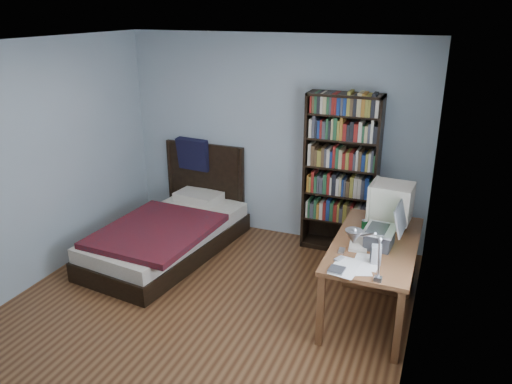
% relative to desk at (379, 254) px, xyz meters
% --- Properties ---
extents(room, '(4.20, 4.24, 2.50)m').
position_rel_desk_xyz_m(room, '(-1.48, -1.14, 0.84)').
color(room, '#4C2916').
rests_on(room, ground).
extents(desk, '(0.75, 1.48, 0.73)m').
position_rel_desk_xyz_m(desk, '(0.00, 0.00, 0.00)').
color(desk, brown).
rests_on(desk, floor).
extents(crt_monitor, '(0.42, 0.38, 0.45)m').
position_rel_desk_xyz_m(crt_monitor, '(0.05, 0.01, 0.57)').
color(crt_monitor, beige).
rests_on(crt_monitor, desk).
extents(laptop, '(0.36, 0.37, 0.42)m').
position_rel_desk_xyz_m(laptop, '(0.06, -0.47, 0.44)').
color(laptop, '#2D2D30').
rests_on(laptop, desk).
extents(desk_lamp, '(0.24, 0.52, 0.62)m').
position_rel_desk_xyz_m(desk_lamp, '(0.01, -1.47, 0.82)').
color(desk_lamp, '#99999E').
rests_on(desk_lamp, desk).
extents(keyboard, '(0.21, 0.43, 0.04)m').
position_rel_desk_xyz_m(keyboard, '(-0.14, -0.47, 0.33)').
color(keyboard, '#B7AE99').
rests_on(keyboard, desk).
extents(speaker, '(0.09, 0.09, 0.16)m').
position_rel_desk_xyz_m(speaker, '(0.06, -0.80, 0.40)').
color(speaker, gray).
rests_on(speaker, desk).
extents(soda_can, '(0.06, 0.06, 0.11)m').
position_rel_desk_xyz_m(soda_can, '(-0.15, -0.18, 0.37)').
color(soda_can, '#083B11').
rests_on(soda_can, desk).
extents(mouse, '(0.06, 0.10, 0.04)m').
position_rel_desk_xyz_m(mouse, '(-0.02, -0.15, 0.33)').
color(mouse, silver).
rests_on(mouse, desk).
extents(phone_silver, '(0.06, 0.11, 0.02)m').
position_rel_desk_xyz_m(phone_silver, '(-0.25, -0.71, 0.33)').
color(phone_silver, silver).
rests_on(phone_silver, desk).
extents(phone_grey, '(0.08, 0.10, 0.02)m').
position_rel_desk_xyz_m(phone_grey, '(-0.24, -0.86, 0.33)').
color(phone_grey, gray).
rests_on(phone_grey, desk).
extents(external_drive, '(0.13, 0.13, 0.03)m').
position_rel_desk_xyz_m(external_drive, '(-0.21, -1.07, 0.33)').
color(external_drive, gray).
rests_on(external_drive, desk).
extents(bookshelf, '(0.85, 0.30, 1.88)m').
position_rel_desk_xyz_m(bookshelf, '(-0.61, 0.80, 0.53)').
color(bookshelf, black).
rests_on(bookshelf, floor).
extents(bed, '(1.30, 2.22, 1.16)m').
position_rel_desk_xyz_m(bed, '(-2.45, -0.01, -0.16)').
color(bed, black).
rests_on(bed, floor).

